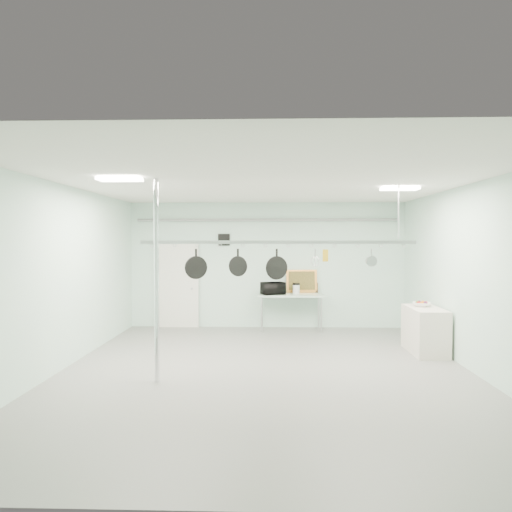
{
  "coord_description": "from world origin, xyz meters",
  "views": [
    {
      "loc": [
        0.07,
        -7.66,
        2.23
      ],
      "look_at": [
        -0.19,
        1.0,
        1.93
      ],
      "focal_mm": 32.0,
      "sensor_mm": 36.0,
      "label": 1
    }
  ],
  "objects_px": {
    "prep_table": "(291,297)",
    "skillet_mid": "(238,262)",
    "skillet_left": "(196,264)",
    "chrome_pole": "(157,281)",
    "coffee_canister": "(296,289)",
    "microwave": "(273,288)",
    "fruit_bowl": "(421,304)",
    "skillet_right": "(277,264)",
    "side_cabinet": "(425,330)",
    "pot_rack": "(277,241)"
  },
  "relations": [
    {
      "from": "side_cabinet",
      "to": "skillet_mid",
      "type": "relative_size",
      "value": 2.5
    },
    {
      "from": "microwave",
      "to": "fruit_bowl",
      "type": "bearing_deg",
      "value": 124.96
    },
    {
      "from": "prep_table",
      "to": "skillet_mid",
      "type": "relative_size",
      "value": 3.33
    },
    {
      "from": "chrome_pole",
      "to": "skillet_mid",
      "type": "xyz_separation_m",
      "value": [
        1.21,
        0.9,
        0.24
      ]
    },
    {
      "from": "pot_rack",
      "to": "fruit_bowl",
      "type": "relative_size",
      "value": 13.76
    },
    {
      "from": "pot_rack",
      "to": "fruit_bowl",
      "type": "height_order",
      "value": "pot_rack"
    },
    {
      "from": "chrome_pole",
      "to": "skillet_left",
      "type": "distance_m",
      "value": 1.04
    },
    {
      "from": "chrome_pole",
      "to": "fruit_bowl",
      "type": "relative_size",
      "value": 9.17
    },
    {
      "from": "side_cabinet",
      "to": "skillet_left",
      "type": "distance_m",
      "value": 4.71
    },
    {
      "from": "skillet_mid",
      "to": "skillet_right",
      "type": "distance_m",
      "value": 0.68
    },
    {
      "from": "microwave",
      "to": "fruit_bowl",
      "type": "height_order",
      "value": "microwave"
    },
    {
      "from": "skillet_left",
      "to": "skillet_mid",
      "type": "relative_size",
      "value": 1.11
    },
    {
      "from": "prep_table",
      "to": "microwave",
      "type": "bearing_deg",
      "value": -165.56
    },
    {
      "from": "chrome_pole",
      "to": "skillet_left",
      "type": "height_order",
      "value": "chrome_pole"
    },
    {
      "from": "side_cabinet",
      "to": "pot_rack",
      "type": "relative_size",
      "value": 0.25
    },
    {
      "from": "fruit_bowl",
      "to": "skillet_left",
      "type": "bearing_deg",
      "value": -163.75
    },
    {
      "from": "pot_rack",
      "to": "coffee_canister",
      "type": "relative_size",
      "value": 21.17
    },
    {
      "from": "chrome_pole",
      "to": "prep_table",
      "type": "distance_m",
      "value": 4.85
    },
    {
      "from": "coffee_canister",
      "to": "skillet_right",
      "type": "xyz_separation_m",
      "value": [
        -0.53,
        -3.31,
        0.79
      ]
    },
    {
      "from": "prep_table",
      "to": "coffee_canister",
      "type": "relative_size",
      "value": 7.06
    },
    {
      "from": "chrome_pole",
      "to": "side_cabinet",
      "type": "distance_m",
      "value": 5.37
    },
    {
      "from": "microwave",
      "to": "skillet_mid",
      "type": "bearing_deg",
      "value": 56.35
    },
    {
      "from": "fruit_bowl",
      "to": "skillet_right",
      "type": "distance_m",
      "value": 3.32
    },
    {
      "from": "pot_rack",
      "to": "skillet_left",
      "type": "xyz_separation_m",
      "value": [
        -1.42,
        0.0,
        -0.41
      ]
    },
    {
      "from": "microwave",
      "to": "fruit_bowl",
      "type": "xyz_separation_m",
      "value": [
        2.98,
        -1.92,
        -0.11
      ]
    },
    {
      "from": "fruit_bowl",
      "to": "skillet_mid",
      "type": "height_order",
      "value": "skillet_mid"
    },
    {
      "from": "fruit_bowl",
      "to": "skillet_left",
      "type": "relative_size",
      "value": 0.65
    },
    {
      "from": "prep_table",
      "to": "fruit_bowl",
      "type": "relative_size",
      "value": 4.59
    },
    {
      "from": "skillet_left",
      "to": "skillet_mid",
      "type": "height_order",
      "value": "same"
    },
    {
      "from": "chrome_pole",
      "to": "coffee_canister",
      "type": "height_order",
      "value": "chrome_pole"
    },
    {
      "from": "chrome_pole",
      "to": "side_cabinet",
      "type": "bearing_deg",
      "value": 22.41
    },
    {
      "from": "prep_table",
      "to": "coffee_canister",
      "type": "bearing_deg",
      "value": 5.7
    },
    {
      "from": "prep_table",
      "to": "skillet_left",
      "type": "relative_size",
      "value": 2.99
    },
    {
      "from": "pot_rack",
      "to": "microwave",
      "type": "relative_size",
      "value": 8.89
    },
    {
      "from": "prep_table",
      "to": "skillet_mid",
      "type": "bearing_deg",
      "value": -108.21
    },
    {
      "from": "side_cabinet",
      "to": "fruit_bowl",
      "type": "relative_size",
      "value": 3.44
    },
    {
      "from": "microwave",
      "to": "coffee_canister",
      "type": "distance_m",
      "value": 0.59
    },
    {
      "from": "prep_table",
      "to": "skillet_right",
      "type": "distance_m",
      "value": 3.47
    },
    {
      "from": "chrome_pole",
      "to": "pot_rack",
      "type": "distance_m",
      "value": 2.19
    },
    {
      "from": "skillet_mid",
      "to": "skillet_right",
      "type": "xyz_separation_m",
      "value": [
        0.68,
        0.0,
        -0.04
      ]
    },
    {
      "from": "prep_table",
      "to": "chrome_pole",
      "type": "bearing_deg",
      "value": -118.71
    },
    {
      "from": "skillet_left",
      "to": "skillet_mid",
      "type": "distance_m",
      "value": 0.74
    },
    {
      "from": "side_cabinet",
      "to": "microwave",
      "type": "bearing_deg",
      "value": 145.16
    },
    {
      "from": "prep_table",
      "to": "microwave",
      "type": "distance_m",
      "value": 0.51
    },
    {
      "from": "prep_table",
      "to": "skillet_right",
      "type": "relative_size",
      "value": 2.91
    },
    {
      "from": "fruit_bowl",
      "to": "pot_rack",
      "type": "bearing_deg",
      "value": -156.59
    },
    {
      "from": "microwave",
      "to": "side_cabinet",
      "type": "bearing_deg",
      "value": 122.86
    },
    {
      "from": "skillet_right",
      "to": "fruit_bowl",
      "type": "bearing_deg",
      "value": 0.45
    },
    {
      "from": "pot_rack",
      "to": "skillet_right",
      "type": "distance_m",
      "value": 0.42
    },
    {
      "from": "pot_rack",
      "to": "skillet_mid",
      "type": "bearing_deg",
      "value": 180.0
    }
  ]
}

